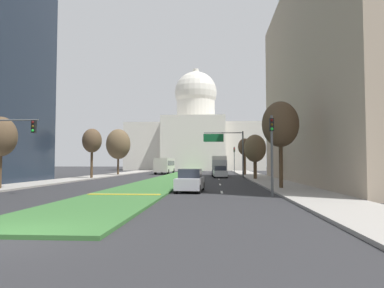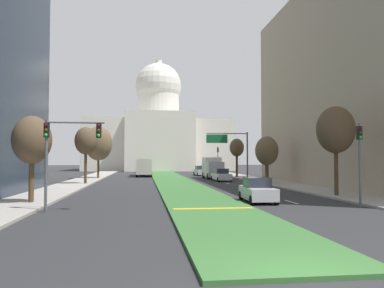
{
  "view_description": "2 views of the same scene",
  "coord_description": "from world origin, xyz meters",
  "px_view_note": "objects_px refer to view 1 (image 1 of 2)",
  "views": [
    {
      "loc": [
        5.76,
        -9.81,
        2.18
      ],
      "look_at": [
        1.93,
        48.57,
        5.21
      ],
      "focal_mm": 33.36,
      "sensor_mm": 36.0,
      "label": 1
    },
    {
      "loc": [
        -3.94,
        -8.87,
        2.98
      ],
      "look_at": [
        2.05,
        38.26,
        4.84
      ],
      "focal_mm": 35.69,
      "sensor_mm": 36.0,
      "label": 2
    }
  ],
  "objects_px": {
    "street_tree_left_far": "(118,144)",
    "box_truck_delivery": "(219,166)",
    "overhead_guide_sign": "(228,145)",
    "street_tree_right_mid": "(255,149)",
    "street_tree_right_near": "(280,125)",
    "sedan_lead_stopped": "(190,181)",
    "street_tree_right_far": "(245,147)",
    "sedan_distant": "(218,170)",
    "traffic_light_far_right": "(234,157)",
    "capitol_building": "(196,138)",
    "street_tree_left_mid": "(92,141)",
    "traffic_light_near_right": "(272,145)",
    "traffic_light_near_left": "(4,139)",
    "city_bus": "(165,165)",
    "sedan_midblock": "(220,172)",
    "street_tree_left_near": "(0,137)"
  },
  "relations": [
    {
      "from": "traffic_light_near_right",
      "to": "street_tree_right_far",
      "type": "height_order",
      "value": "street_tree_right_far"
    },
    {
      "from": "street_tree_right_far",
      "to": "sedan_distant",
      "type": "distance_m",
      "value": 10.67
    },
    {
      "from": "overhead_guide_sign",
      "to": "street_tree_right_far",
      "type": "xyz_separation_m",
      "value": [
        3.16,
        10.1,
        0.02
      ]
    },
    {
      "from": "street_tree_right_far",
      "to": "city_bus",
      "type": "distance_m",
      "value": 16.78
    },
    {
      "from": "street_tree_right_near",
      "to": "sedan_distant",
      "type": "bearing_deg",
      "value": 96.93
    },
    {
      "from": "street_tree_left_mid",
      "to": "sedan_distant",
      "type": "xyz_separation_m",
      "value": [
        16.82,
        22.37,
        -4.2
      ]
    },
    {
      "from": "traffic_light_near_left",
      "to": "street_tree_left_far",
      "type": "relative_size",
      "value": 0.66
    },
    {
      "from": "traffic_light_near_right",
      "to": "street_tree_left_far",
      "type": "xyz_separation_m",
      "value": [
        -20.05,
        36.31,
        1.96
      ]
    },
    {
      "from": "traffic_light_near_left",
      "to": "box_truck_delivery",
      "type": "bearing_deg",
      "value": 66.64
    },
    {
      "from": "overhead_guide_sign",
      "to": "street_tree_left_far",
      "type": "height_order",
      "value": "street_tree_left_far"
    },
    {
      "from": "sedan_midblock",
      "to": "street_tree_left_mid",
      "type": "bearing_deg",
      "value": -163.16
    },
    {
      "from": "street_tree_left_mid",
      "to": "street_tree_right_far",
      "type": "height_order",
      "value": "street_tree_left_mid"
    },
    {
      "from": "sedan_lead_stopped",
      "to": "city_bus",
      "type": "height_order",
      "value": "city_bus"
    },
    {
      "from": "street_tree_right_far",
      "to": "sedan_lead_stopped",
      "type": "relative_size",
      "value": 1.44
    },
    {
      "from": "overhead_guide_sign",
      "to": "city_bus",
      "type": "relative_size",
      "value": 0.59
    },
    {
      "from": "street_tree_right_far",
      "to": "city_bus",
      "type": "relative_size",
      "value": 0.56
    },
    {
      "from": "street_tree_left_far",
      "to": "box_truck_delivery",
      "type": "height_order",
      "value": "street_tree_left_far"
    },
    {
      "from": "street_tree_right_mid",
      "to": "sedan_lead_stopped",
      "type": "height_order",
      "value": "street_tree_right_mid"
    },
    {
      "from": "traffic_light_near_left",
      "to": "street_tree_right_near",
      "type": "relative_size",
      "value": 0.73
    },
    {
      "from": "traffic_light_near_right",
      "to": "capitol_building",
      "type": "bearing_deg",
      "value": 96.59
    },
    {
      "from": "street_tree_right_near",
      "to": "sedan_lead_stopped",
      "type": "xyz_separation_m",
      "value": [
        -7.15,
        -2.59,
        -4.44
      ]
    },
    {
      "from": "traffic_light_far_right",
      "to": "sedan_distant",
      "type": "height_order",
      "value": "traffic_light_far_right"
    },
    {
      "from": "capitol_building",
      "to": "traffic_light_near_left",
      "type": "xyz_separation_m",
      "value": [
        -8.53,
        -80.97,
        -5.68
      ]
    },
    {
      "from": "overhead_guide_sign",
      "to": "sedan_midblock",
      "type": "distance_m",
      "value": 4.38
    },
    {
      "from": "traffic_light_near_left",
      "to": "street_tree_right_far",
      "type": "distance_m",
      "value": 41.25
    },
    {
      "from": "sedan_distant",
      "to": "city_bus",
      "type": "bearing_deg",
      "value": -174.12
    },
    {
      "from": "sedan_lead_stopped",
      "to": "street_tree_left_mid",
      "type": "bearing_deg",
      "value": 126.29
    },
    {
      "from": "capitol_building",
      "to": "street_tree_right_near",
      "type": "distance_m",
      "value": 75.98
    },
    {
      "from": "overhead_guide_sign",
      "to": "street_tree_right_far",
      "type": "relative_size",
      "value": 1.05
    },
    {
      "from": "street_tree_left_far",
      "to": "street_tree_right_far",
      "type": "height_order",
      "value": "street_tree_left_far"
    },
    {
      "from": "street_tree_right_far",
      "to": "sedan_lead_stopped",
      "type": "bearing_deg",
      "value": -101.56
    },
    {
      "from": "overhead_guide_sign",
      "to": "street_tree_right_mid",
      "type": "relative_size",
      "value": 1.14
    },
    {
      "from": "street_tree_left_far",
      "to": "street_tree_left_mid",
      "type": "bearing_deg",
      "value": -89.67
    },
    {
      "from": "street_tree_right_mid",
      "to": "sedan_lead_stopped",
      "type": "xyz_separation_m",
      "value": [
        -6.87,
        -18.66,
        -3.11
      ]
    },
    {
      "from": "traffic_light_near_left",
      "to": "street_tree_left_far",
      "type": "distance_m",
      "value": 36.25
    },
    {
      "from": "capitol_building",
      "to": "street_tree_right_near",
      "type": "xyz_separation_m",
      "value": [
        11.03,
        -75.05,
        -4.24
      ]
    },
    {
      "from": "street_tree_right_mid",
      "to": "street_tree_right_near",
      "type": "bearing_deg",
      "value": -88.99
    },
    {
      "from": "traffic_light_far_right",
      "to": "box_truck_delivery",
      "type": "xyz_separation_m",
      "value": [
        -2.97,
        -10.79,
        -1.64
      ]
    },
    {
      "from": "sedan_distant",
      "to": "street_tree_right_mid",
      "type": "bearing_deg",
      "value": -79.08
    },
    {
      "from": "capitol_building",
      "to": "traffic_light_far_right",
      "type": "relative_size",
      "value": 7.32
    },
    {
      "from": "box_truck_delivery",
      "to": "street_tree_left_far",
      "type": "bearing_deg",
      "value": 174.73
    },
    {
      "from": "traffic_light_near_right",
      "to": "sedan_midblock",
      "type": "height_order",
      "value": "traffic_light_near_right"
    },
    {
      "from": "street_tree_right_near",
      "to": "street_tree_right_mid",
      "type": "relative_size",
      "value": 1.25
    },
    {
      "from": "street_tree_left_near",
      "to": "street_tree_right_far",
      "type": "relative_size",
      "value": 0.94
    },
    {
      "from": "street_tree_right_far",
      "to": "street_tree_left_far",
      "type": "bearing_deg",
      "value": -179.09
    },
    {
      "from": "sedan_distant",
      "to": "city_bus",
      "type": "distance_m",
      "value": 10.19
    },
    {
      "from": "street_tree_left_near",
      "to": "overhead_guide_sign",
      "type": "bearing_deg",
      "value": 50.29
    },
    {
      "from": "street_tree_left_near",
      "to": "street_tree_left_far",
      "type": "xyz_separation_m",
      "value": [
        0.55,
        32.31,
        1.09
      ]
    },
    {
      "from": "street_tree_right_far",
      "to": "city_bus",
      "type": "xyz_separation_m",
      "value": [
        -14.53,
        7.86,
        -2.9
      ]
    },
    {
      "from": "street_tree_right_near",
      "to": "box_truck_delivery",
      "type": "bearing_deg",
      "value": 99.16
    }
  ]
}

